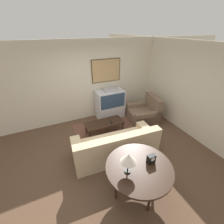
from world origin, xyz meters
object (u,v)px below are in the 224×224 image
Objects in this scene: tv at (110,104)px; table_lamp at (128,158)px; armchair at (144,114)px; mantel_clock at (151,159)px; coffee_table at (104,124)px; couch at (116,147)px; console_table at (139,169)px.

table_lamp is at bearing -108.00° from tv.
tv is at bearing -116.75° from armchair.
tv reaches higher than mantel_clock.
armchair is 1.60m from coffee_table.
armchair is 2.56× the size of table_lamp.
coffee_table is at bearing 92.77° from mantel_clock.
tv is 1.06m from coffee_table.
tv reaches higher than armchair.
coffee_table is at bearing -76.03° from armchair.
tv is at bearing -105.63° from couch.
coffee_table is at bearing 79.36° from table_lamp.
couch reaches higher than console_table.
couch is 1.77× the size of console_table.
tv is at bearing 76.43° from console_table.
armchair is (1.69, 1.15, -0.02)m from couch.
couch is 1.86× the size of coffee_table.
tv is 0.52× the size of couch.
table_lamp is (-0.40, -2.12, 0.71)m from coffee_table.
couch is at bearing 100.33° from mantel_clock.
armchair is 6.13× the size of mantel_clock.
console_table reaches higher than coffee_table.
mantel_clock reaches higher than armchair.
mantel_clock is (-1.49, -2.24, 0.56)m from armchair.
couch reaches higher than coffee_table.
armchair reaches higher than console_table.
tv is 2.02m from couch.
mantel_clock is at bearing -23.94° from armchair.
table_lamp is at bearing -100.64° from coffee_table.
couch is 2.04m from armchair.
coffee_table is 2.27m from table_lamp.
table_lamp is at bearing -179.16° from console_table.
tv is 3.08m from console_table.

